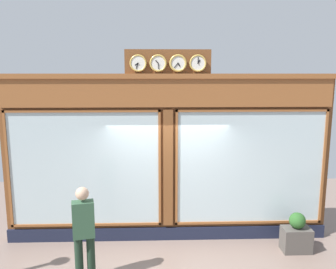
# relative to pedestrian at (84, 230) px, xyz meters

# --- Properties ---
(shop_facade) EXTENTS (6.93, 0.42, 4.00)m
(shop_facade) POSITION_rel_pedestrian_xyz_m (-1.47, -1.61, 0.85)
(shop_facade) COLOR brown
(shop_facade) RESTS_ON ground_plane
(pedestrian) EXTENTS (0.40, 0.30, 1.69)m
(pedestrian) POSITION_rel_pedestrian_xyz_m (0.00, 0.00, 0.00)
(pedestrian) COLOR #1C2F21
(pedestrian) RESTS_ON ground_plane
(planter_box) EXTENTS (0.56, 0.36, 0.49)m
(planter_box) POSITION_rel_pedestrian_xyz_m (-4.02, -0.89, -0.69)
(planter_box) COLOR #4C4742
(planter_box) RESTS_ON ground_plane
(planter_shrub) EXTENTS (0.32, 0.32, 0.32)m
(planter_shrub) POSITION_rel_pedestrian_xyz_m (-4.02, -0.89, -0.28)
(planter_shrub) COLOR #285623
(planter_shrub) RESTS_ON planter_box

